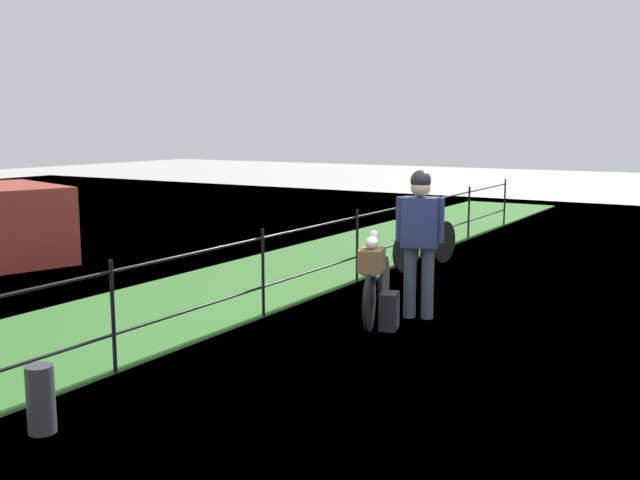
% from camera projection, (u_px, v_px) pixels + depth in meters
% --- Properties ---
extents(ground_plane, '(60.00, 60.00, 0.00)m').
position_uv_depth(ground_plane, '(437.00, 346.00, 7.32)').
color(ground_plane, '#B2ADA3').
extents(grass_strip, '(27.00, 2.40, 0.03)m').
position_uv_depth(grass_strip, '(184.00, 303.00, 9.01)').
color(grass_strip, '#38702D').
rests_on(grass_strip, ground).
extents(iron_fence, '(18.04, 0.04, 1.02)m').
position_uv_depth(iron_fence, '(263.00, 266.00, 8.31)').
color(iron_fence, black).
rests_on(iron_fence, ground).
extents(bicycle_main, '(1.62, 0.56, 0.63)m').
position_uv_depth(bicycle_main, '(377.00, 290.00, 8.28)').
color(bicycle_main, black).
rests_on(bicycle_main, ground).
extents(wooden_crate, '(0.43, 0.35, 0.25)m').
position_uv_depth(wooden_crate, '(372.00, 260.00, 7.84)').
color(wooden_crate, brown).
rests_on(wooden_crate, bicycle_main).
extents(terrier_dog, '(0.32, 0.22, 0.18)m').
position_uv_depth(terrier_dog, '(372.00, 241.00, 7.83)').
color(terrier_dog, silver).
rests_on(terrier_dog, wooden_crate).
extents(cyclist_person, '(0.37, 0.52, 1.68)m').
position_uv_depth(cyclist_person, '(420.00, 231.00, 8.24)').
color(cyclist_person, '#383D51').
rests_on(cyclist_person, ground).
extents(backpack_on_paving, '(0.32, 0.25, 0.40)m').
position_uv_depth(backpack_on_paving, '(389.00, 311.00, 7.89)').
color(backpack_on_paving, black).
rests_on(backpack_on_paving, ground).
extents(mooring_bollard, '(0.20, 0.20, 0.50)m').
position_uv_depth(mooring_bollard, '(41.00, 399.00, 5.22)').
color(mooring_bollard, '#38383D').
rests_on(mooring_bollard, ground).
extents(bicycle_parked, '(1.75, 0.32, 0.67)m').
position_uv_depth(bicycle_parked, '(425.00, 245.00, 11.29)').
color(bicycle_parked, black).
rests_on(bicycle_parked, ground).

